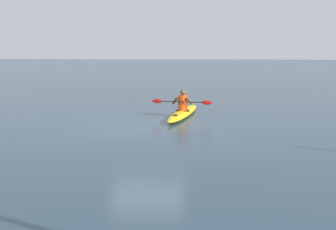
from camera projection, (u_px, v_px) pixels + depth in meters
ground_plane at (147, 128)px, 14.22m from camera, size 160.00×160.00×0.00m
kayak at (183, 113)px, 16.64m from camera, size 1.41×4.48×0.27m
kayaker at (183, 101)px, 16.47m from camera, size 2.31×0.61×0.79m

